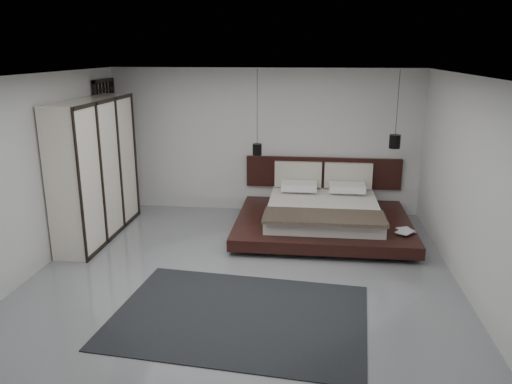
# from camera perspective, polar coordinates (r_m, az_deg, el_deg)

# --- Properties ---
(floor) EXTENTS (6.00, 6.00, 0.00)m
(floor) POSITION_cam_1_polar(r_m,az_deg,el_deg) (7.34, -1.41, -9.17)
(floor) COLOR gray
(floor) RESTS_ON ground
(ceiling) EXTENTS (6.00, 6.00, 0.00)m
(ceiling) POSITION_cam_1_polar(r_m,az_deg,el_deg) (6.66, -1.58, 13.21)
(ceiling) COLOR white
(ceiling) RESTS_ON wall_back
(wall_back) EXTENTS (6.00, 0.00, 6.00)m
(wall_back) POSITION_cam_1_polar(r_m,az_deg,el_deg) (9.78, 0.96, 5.82)
(wall_back) COLOR silver
(wall_back) RESTS_ON floor
(wall_front) EXTENTS (6.00, 0.00, 6.00)m
(wall_front) POSITION_cam_1_polar(r_m,az_deg,el_deg) (4.08, -7.41, -9.01)
(wall_front) COLOR silver
(wall_front) RESTS_ON floor
(wall_left) EXTENTS (0.00, 6.00, 6.00)m
(wall_left) POSITION_cam_1_polar(r_m,az_deg,el_deg) (7.86, -23.71, 1.96)
(wall_left) COLOR silver
(wall_left) RESTS_ON floor
(wall_right) EXTENTS (0.00, 6.00, 6.00)m
(wall_right) POSITION_cam_1_polar(r_m,az_deg,el_deg) (7.11, 23.20, 0.67)
(wall_right) COLOR silver
(wall_right) RESTS_ON floor
(lattice_screen) EXTENTS (0.05, 0.90, 2.60)m
(lattice_screen) POSITION_cam_1_polar(r_m,az_deg,el_deg) (10.00, -16.50, 4.80)
(lattice_screen) COLOR black
(lattice_screen) RESTS_ON floor
(bed) EXTENTS (3.00, 2.48, 1.11)m
(bed) POSITION_cam_1_polar(r_m,az_deg,el_deg) (8.94, 7.64, -2.56)
(bed) COLOR black
(bed) RESTS_ON floor
(book_lower) EXTENTS (0.30, 0.35, 0.03)m
(book_lower) POSITION_cam_1_polar(r_m,az_deg,el_deg) (8.42, 16.13, -4.32)
(book_lower) COLOR #99724C
(book_lower) RESTS_ON bed
(book_upper) EXTENTS (0.35, 0.36, 0.02)m
(book_upper) POSITION_cam_1_polar(r_m,az_deg,el_deg) (8.38, 16.03, -4.23)
(book_upper) COLOR #99724C
(book_upper) RESTS_ON book_lower
(pendant_left) EXTENTS (0.17, 0.17, 1.55)m
(pendant_left) POSITION_cam_1_polar(r_m,az_deg,el_deg) (9.20, 0.13, 4.94)
(pendant_left) COLOR black
(pendant_left) RESTS_ON ceiling
(pendant_right) EXTENTS (0.20, 0.20, 1.37)m
(pendant_right) POSITION_cam_1_polar(r_m,az_deg,el_deg) (9.23, 15.58, 5.59)
(pendant_right) COLOR black
(pendant_right) RESTS_ON ceiling
(wardrobe) EXTENTS (0.57, 2.40, 2.35)m
(wardrobe) POSITION_cam_1_polar(r_m,az_deg,el_deg) (8.86, -17.88, 2.49)
(wardrobe) COLOR silver
(wardrobe) RESTS_ON floor
(rug) EXTENTS (3.21, 2.43, 0.01)m
(rug) POSITION_cam_1_polar(r_m,az_deg,el_deg) (6.24, -1.87, -13.94)
(rug) COLOR black
(rug) RESTS_ON floor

